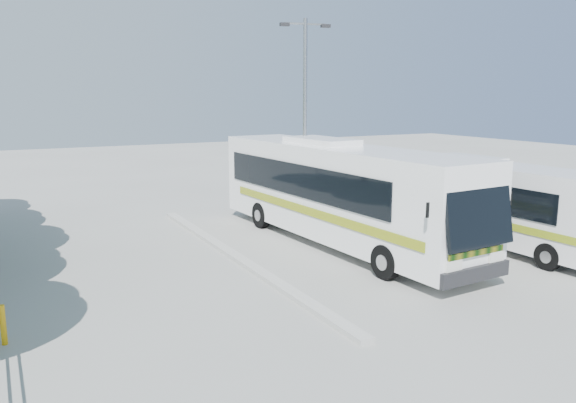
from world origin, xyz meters
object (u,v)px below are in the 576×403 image
coach_adjacent (486,199)px  coach_main (338,191)px  lamppost (305,116)px  bollard (3,325)px

coach_adjacent → coach_main: bearing=151.8°
coach_adjacent → lamppost: size_ratio=1.30×
lamppost → bollard: 14.13m
lamppost → bollard: lamppost is taller
coach_adjacent → bollard: 17.01m
coach_adjacent → lamppost: (-5.19, 5.13, 3.10)m
coach_main → lamppost: 3.76m
bollard → coach_adjacent: bearing=5.1°
coach_main → bollard: bearing=-164.2°
coach_adjacent → bollard: size_ratio=11.83×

